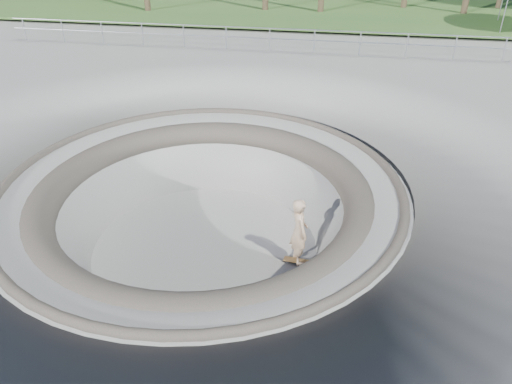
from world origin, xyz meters
TOP-DOWN VIEW (x-y plane):
  - ground at (0.00, 0.00)m, footprint 180.00×180.00m
  - skate_bowl at (0.00, 0.00)m, footprint 14.00×14.00m
  - distant_hills at (3.78, 57.17)m, footprint 103.20×45.00m
  - safety_railing at (0.00, 12.00)m, footprint 25.00×0.06m
  - skateboard at (2.54, -0.32)m, footprint 0.75×0.28m
  - skater at (2.54, -0.32)m, footprint 0.68×0.79m

SIDE VIEW (x-z plane):
  - distant_hills at x=3.78m, z-range -21.32..7.28m
  - skateboard at x=2.54m, z-range -1.88..-1.80m
  - skate_bowl at x=0.00m, z-range -3.88..0.22m
  - skater at x=2.54m, z-range -1.82..0.02m
  - ground at x=0.00m, z-range 0.00..0.00m
  - safety_railing at x=0.00m, z-range 0.18..1.20m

